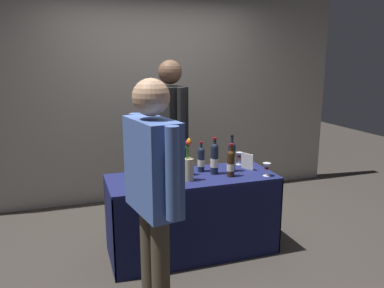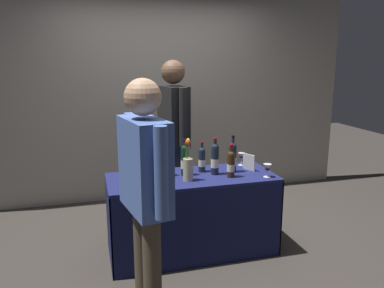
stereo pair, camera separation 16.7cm
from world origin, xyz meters
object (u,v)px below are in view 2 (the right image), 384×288
object	(u,v)px
featured_wine_bottle	(231,163)
wine_glass_near_taster	(267,168)
tasting_table	(192,201)
vendor_presenter	(174,129)
wine_glass_mid	(162,170)
wine_glass_near_vendor	(241,156)
flower_vase	(188,166)
display_bottle_0	(185,160)
taster_foreground_right	(145,183)

from	to	relation	value
featured_wine_bottle	wine_glass_near_taster	xyz separation A→B (m)	(0.31, -0.09, -0.04)
tasting_table	vendor_presenter	world-z (taller)	vendor_presenter
tasting_table	vendor_presenter	distance (m)	0.84
wine_glass_mid	vendor_presenter	size ratio (longest dim) A/B	0.08
tasting_table	wine_glass_mid	distance (m)	0.44
featured_wine_bottle	wine_glass_mid	world-z (taller)	featured_wine_bottle
wine_glass_near_vendor	flower_vase	xyz separation A→B (m)	(-0.64, -0.32, 0.04)
display_bottle_0	wine_glass_near_taster	distance (m)	0.75
taster_foreground_right	wine_glass_mid	bearing A→B (deg)	-28.42
tasting_table	featured_wine_bottle	bearing A→B (deg)	-19.50
display_bottle_0	wine_glass_near_vendor	xyz separation A→B (m)	(0.63, 0.16, -0.05)
wine_glass_near_taster	flower_vase	distance (m)	0.72
display_bottle_0	featured_wine_bottle	bearing A→B (deg)	-23.30
flower_vase	vendor_presenter	size ratio (longest dim) A/B	0.21
taster_foreground_right	tasting_table	bearing A→B (deg)	-42.83
wine_glass_mid	taster_foreground_right	world-z (taller)	taster_foreground_right
flower_vase	display_bottle_0	bearing A→B (deg)	86.08
tasting_table	featured_wine_bottle	size ratio (longest dim) A/B	5.02
featured_wine_bottle	display_bottle_0	distance (m)	0.42
wine_glass_mid	display_bottle_0	bearing A→B (deg)	20.17
wine_glass_mid	wine_glass_near_taster	bearing A→B (deg)	-10.67
tasting_table	featured_wine_bottle	world-z (taller)	featured_wine_bottle
featured_wine_bottle	wine_glass_near_taster	distance (m)	0.33
featured_wine_bottle	taster_foreground_right	bearing A→B (deg)	-138.89
tasting_table	wine_glass_mid	bearing A→B (deg)	-172.97
wine_glass_near_vendor	flower_vase	size ratio (longest dim) A/B	0.34
tasting_table	taster_foreground_right	distance (m)	1.17
wine_glass_near_vendor	tasting_table	bearing A→B (deg)	-159.71
featured_wine_bottle	display_bottle_0	world-z (taller)	display_bottle_0
flower_vase	taster_foreground_right	distance (m)	0.94
vendor_presenter	wine_glass_mid	bearing A→B (deg)	-32.36
wine_glass_near_vendor	wine_glass_mid	xyz separation A→B (m)	(-0.86, -0.25, -0.00)
featured_wine_bottle	wine_glass_mid	bearing A→B (deg)	172.45
wine_glass_mid	tasting_table	bearing A→B (deg)	7.03
vendor_presenter	wine_glass_near_vendor	bearing A→B (deg)	44.72
vendor_presenter	tasting_table	bearing A→B (deg)	-8.42
wine_glass_near_taster	taster_foreground_right	bearing A→B (deg)	-150.45
taster_foreground_right	vendor_presenter	bearing A→B (deg)	-30.19
tasting_table	taster_foreground_right	size ratio (longest dim) A/B	0.91
wine_glass_near_vendor	vendor_presenter	bearing A→B (deg)	145.45
tasting_table	display_bottle_0	xyz separation A→B (m)	(-0.06, 0.05, 0.38)
featured_wine_bottle	wine_glass_near_vendor	xyz separation A→B (m)	(0.24, 0.33, -0.03)
wine_glass_mid	vendor_presenter	xyz separation A→B (m)	(0.26, 0.66, 0.24)
featured_wine_bottle	vendor_presenter	xyz separation A→B (m)	(-0.36, 0.74, 0.21)
featured_wine_bottle	wine_glass_near_vendor	world-z (taller)	featured_wine_bottle
display_bottle_0	wine_glass_near_taster	xyz separation A→B (m)	(0.70, -0.26, -0.06)
featured_wine_bottle	taster_foreground_right	xyz separation A→B (m)	(-0.89, -0.78, 0.15)
flower_vase	wine_glass_near_taster	bearing A→B (deg)	-7.99
featured_wine_bottle	taster_foreground_right	size ratio (longest dim) A/B	0.18
tasting_table	display_bottle_0	world-z (taller)	display_bottle_0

